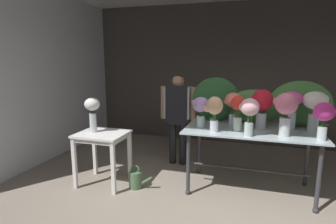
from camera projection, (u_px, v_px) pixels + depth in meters
The scene contains 19 objects.
ground_plane at pixel (214, 173), 4.43m from camera, with size 8.14×8.14×0.00m, color gray.
wall_back at pixel (228, 74), 5.89m from camera, with size 5.98×0.12×2.95m, color #4C4742.
wall_left at pixel (52, 77), 5.03m from camera, with size 0.12×3.82×2.95m, color silver.
display_table_glass at pixel (251, 139), 3.73m from camera, with size 1.75×0.97×0.88m.
side_table_white at pixel (102, 140), 3.94m from camera, with size 0.68×0.60×0.76m.
florist at pixel (178, 110), 4.66m from camera, with size 0.61×0.24×1.54m.
foliage_backdrop at pixel (260, 103), 3.96m from camera, with size 1.92×0.29×0.66m.
vase_lilac_anemones at pixel (201, 108), 3.75m from camera, with size 0.25×0.23×0.42m.
vase_magenta_stock at pixel (324, 116), 3.13m from camera, with size 0.23×0.23×0.44m.
vase_crimson_lilies at pixel (262, 104), 3.66m from camera, with size 0.31×0.28×0.53m.
vase_scarlet_carnations at pixel (238, 110), 3.56m from camera, with size 0.21×0.19×0.46m.
vase_fuchsia_tulips at pixel (292, 105), 3.63m from camera, with size 0.26×0.26×0.51m.
vase_rosy_hydrangea at pixel (286, 109), 3.30m from camera, with size 0.29×0.26×0.53m.
vase_ivory_ranunculus at pixel (315, 105), 3.53m from camera, with size 0.30×0.30×0.52m.
vase_coral_peonies at pixel (233, 103), 3.86m from camera, with size 0.25×0.23×0.47m.
vase_blush_dahlias at pixel (249, 111), 3.30m from camera, with size 0.24×0.22×0.46m.
vase_peach_freesia at pixel (214, 110), 3.51m from camera, with size 0.24×0.21×0.46m.
vase_white_roses_tall at pixel (93, 110), 3.90m from camera, with size 0.22×0.22×0.50m.
watering_can at pixel (136, 179), 3.89m from camera, with size 0.35×0.18×0.34m.
Camera 1 is at (0.54, -2.35, 1.79)m, focal length 29.53 mm.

